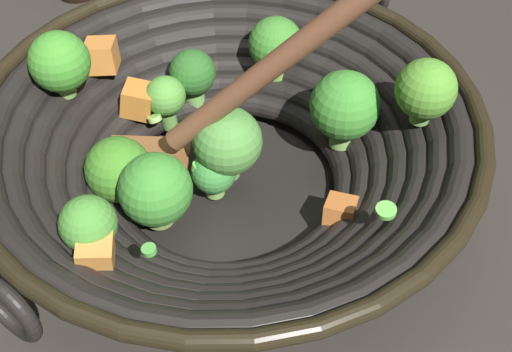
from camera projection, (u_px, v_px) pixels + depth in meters
The scene contains 2 objects.
ground_plane at pixel (230, 195), 0.60m from camera, with size 4.00×4.00×0.00m, color #332D28.
wok at pixel (227, 142), 0.55m from camera, with size 0.41×0.44×0.24m.
Camera 1 is at (0.32, -0.24, 0.45)m, focal length 47.52 mm.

